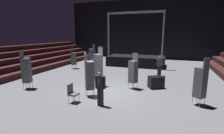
{
  "coord_description": "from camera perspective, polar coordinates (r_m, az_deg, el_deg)",
  "views": [
    {
      "loc": [
        3.48,
        -8.75,
        3.34
      ],
      "look_at": [
        0.2,
        0.61,
        1.4
      ],
      "focal_mm": 26.93,
      "sensor_mm": 36.0,
      "label": 1
    }
  ],
  "objects": [
    {
      "name": "ground_plane",
      "position": [
        10.01,
        -2.27,
        -8.74
      ],
      "size": [
        22.0,
        30.0,
        0.1
      ],
      "primitive_type": "cube",
      "color": "#515459"
    },
    {
      "name": "arena_end_wall",
      "position": [
        24.01,
        11.24,
        12.43
      ],
      "size": [
        22.0,
        0.3,
        8.0
      ],
      "primitive_type": "cube",
      "color": "black",
      "rests_on": "ground_plane"
    },
    {
      "name": "bleacher_bank_left",
      "position": [
        16.09,
        -32.62,
        1.4
      ],
      "size": [
        3.75,
        24.0,
        2.25
      ],
      "rotation": [
        0.0,
        0.0,
        1.57
      ],
      "color": "black",
      "rests_on": "ground_plane"
    },
    {
      "name": "stage_riser",
      "position": [
        18.32,
        8.16,
        2.37
      ],
      "size": [
        5.93,
        2.97,
        5.5
      ],
      "color": "black",
      "rests_on": "ground_plane"
    },
    {
      "name": "man_with_tie",
      "position": [
        7.84,
        -4.03,
        -6.45
      ],
      "size": [
        0.57,
        0.3,
        1.74
      ],
      "rotation": [
        0.0,
        0.0,
        2.96
      ],
      "color": "black",
      "rests_on": "ground_plane"
    },
    {
      "name": "chair_stack_front_left",
      "position": [
        11.52,
        -27.08,
        -0.9
      ],
      "size": [
        0.56,
        0.56,
        2.39
      ],
      "rotation": [
        0.0,
        0.0,
        5.05
      ],
      "color": "#B2B5BA",
      "rests_on": "ground_plane"
    },
    {
      "name": "chair_stack_front_right",
      "position": [
        10.87,
        -4.69,
        0.1
      ],
      "size": [
        0.59,
        0.59,
        2.56
      ],
      "rotation": [
        0.0,
        0.0,
        2.66
      ],
      "color": "#B2B5BA",
      "rests_on": "ground_plane"
    },
    {
      "name": "chair_stack_mid_left",
      "position": [
        9.08,
        -7.69,
        -2.71
      ],
      "size": [
        0.62,
        0.62,
        2.39
      ],
      "rotation": [
        0.0,
        0.0,
        5.35
      ],
      "color": "#B2B5BA",
      "rests_on": "ground_plane"
    },
    {
      "name": "chair_stack_mid_right",
      "position": [
        13.51,
        -7.19,
        0.57
      ],
      "size": [
        0.58,
        0.58,
        1.79
      ],
      "rotation": [
        0.0,
        0.0,
        4.29
      ],
      "color": "#B2B5BA",
      "rests_on": "ground_plane"
    },
    {
      "name": "chair_stack_mid_centre",
      "position": [
        10.36,
        7.21,
        -1.45
      ],
      "size": [
        0.59,
        0.59,
        2.22
      ],
      "rotation": [
        0.0,
        0.0,
        2.7
      ],
      "color": "#B2B5BA",
      "rests_on": "ground_plane"
    },
    {
      "name": "chair_stack_rear_left",
      "position": [
        16.85,
        -12.87,
        2.89
      ],
      "size": [
        0.56,
        0.56,
        2.05
      ],
      "rotation": [
        0.0,
        0.0,
        5.04
      ],
      "color": "#B2B5BA",
      "rests_on": "ground_plane"
    },
    {
      "name": "chair_stack_rear_right",
      "position": [
        15.83,
        -6.75,
        3.35
      ],
      "size": [
        0.48,
        0.48,
        2.48
      ],
      "rotation": [
        0.0,
        0.0,
        1.49
      ],
      "color": "#B2B5BA",
      "rests_on": "ground_plane"
    },
    {
      "name": "chair_stack_rear_centre",
      "position": [
        8.87,
        27.84,
        -4.54
      ],
      "size": [
        0.62,
        0.62,
        2.31
      ],
      "rotation": [
        0.0,
        0.0,
        0.86
      ],
      "color": "#B2B5BA",
      "rests_on": "ground_plane"
    },
    {
      "name": "crew_worker_near_stage",
      "position": [
        14.05,
        15.86,
        0.94
      ],
      "size": [
        0.51,
        0.42,
        1.72
      ],
      "rotation": [
        0.0,
        0.0,
        0.64
      ],
      "color": "black",
      "rests_on": "ground_plane"
    },
    {
      "name": "equipment_road_case",
      "position": [
        10.98,
        14.7,
        -5.0
      ],
      "size": [
        1.08,
        0.97,
        0.74
      ],
      "primitive_type": "cube",
      "rotation": [
        0.0,
        0.0,
        0.52
      ],
      "color": "black",
      "rests_on": "ground_plane"
    },
    {
      "name": "loose_chair_near_man",
      "position": [
        8.59,
        -13.3,
        -8.32
      ],
      "size": [
        0.47,
        0.47,
        0.95
      ],
      "rotation": [
        0.0,
        0.0,
        4.65
      ],
      "color": "#B2B5BA",
      "rests_on": "ground_plane"
    }
  ]
}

